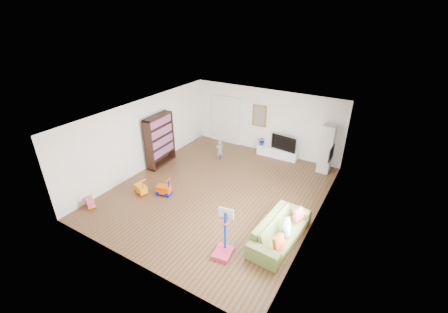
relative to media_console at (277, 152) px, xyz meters
The scene contains 25 objects.
floor 3.56m from the media_console, 102.23° to the right, with size 6.50×7.50×0.00m, color brown.
ceiling 4.35m from the media_console, 102.23° to the right, with size 6.50×7.50×0.00m, color white.
wall_back 1.40m from the media_console, 159.91° to the left, with size 6.50×0.00×2.70m, color white.
wall_front 7.35m from the media_console, 95.95° to the right, with size 6.50×0.00×2.70m, color white.
wall_left 5.42m from the media_console, 139.05° to the right, with size 0.00×7.50×2.70m, color silver.
wall_right 4.43m from the media_console, 54.30° to the right, with size 0.00×7.50×2.70m, color white.
navy_accent 3.63m from the media_console, 39.89° to the right, with size 0.01×3.20×1.70m, color black.
olive_wainscot 3.25m from the media_console, 39.89° to the right, with size 0.01×3.20×1.00m, color brown.
doorway 2.80m from the media_console, behind, with size 1.45×0.06×2.10m, color white.
painting_back 1.70m from the media_console, 166.79° to the left, with size 0.62×0.06×0.92m, color gold.
artwork_right 3.34m from the media_console, 37.80° to the right, with size 0.04×0.56×0.46m, color #7F3F8C.
media_console is the anchor object (origin of this frame).
tall_cabinet 2.11m from the media_console, ahead, with size 0.44×0.44×1.88m, color silver.
bookshelf 4.81m from the media_console, 141.90° to the right, with size 0.36×1.37×2.01m, color black.
sofa 5.03m from the media_console, 67.45° to the right, with size 2.26×0.88×0.66m, color olive.
basketball_hoop 5.96m from the media_console, 81.42° to the right, with size 0.45×0.55×1.31m, color #D32B4C.
ride_on_yellow 5.71m from the media_console, 120.50° to the right, with size 0.44×0.28×0.59m, color orange.
ride_on_orange 5.08m from the media_console, 115.59° to the right, with size 0.47×0.29×0.63m, color #E14A01.
ride_on_pink 7.30m from the media_console, 120.80° to the right, with size 0.37×0.23×0.50m, color #E7458C.
child 2.43m from the media_console, 141.82° to the right, with size 0.32×0.21×0.87m, color slate.
tv 0.57m from the media_console, ahead, with size 1.07×0.14×0.62m, color black.
vase_plant 0.79m from the media_console, behind, with size 0.34×0.29×0.38m, color navy.
pillow_left 5.72m from the media_console, 68.18° to the right, with size 0.09×0.35×0.35m, color #B74419.
pillow_center 5.13m from the media_console, 65.63° to the right, with size 0.10×0.38×0.38m, color white.
pillow_right 4.56m from the media_console, 61.39° to the right, with size 0.09×0.34×0.34m, color red.
Camera 1 is at (4.56, -7.27, 5.67)m, focal length 24.00 mm.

